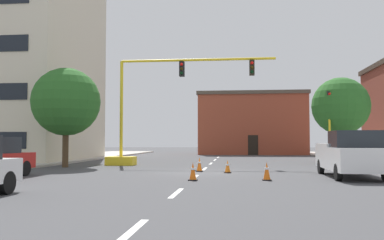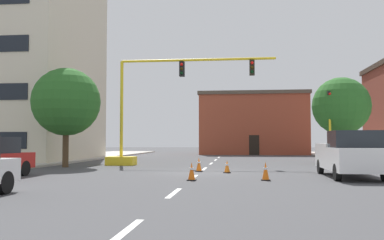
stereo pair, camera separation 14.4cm
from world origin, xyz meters
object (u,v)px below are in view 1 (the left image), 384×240
(traffic_signal_gantry, at_px, (144,129))
(traffic_light_pole_right, at_px, (329,111))
(traffic_cone_roadside_b, at_px, (228,167))
(traffic_cone_roadside_c, at_px, (267,171))
(traffic_cone_roadside_d, at_px, (199,165))
(tree_right_mid, at_px, (341,106))
(pickup_truck_white, at_px, (350,155))
(tree_left_near, at_px, (66,102))
(traffic_cone_roadside_a, at_px, (193,171))

(traffic_signal_gantry, distance_m, traffic_light_pole_right, 12.14)
(traffic_signal_gantry, distance_m, traffic_cone_roadside_b, 8.23)
(traffic_signal_gantry, bearing_deg, traffic_light_pole_right, 7.53)
(traffic_light_pole_right, height_order, traffic_cone_roadside_c, traffic_light_pole_right)
(traffic_light_pole_right, height_order, traffic_cone_roadside_b, traffic_light_pole_right)
(traffic_cone_roadside_c, distance_m, traffic_cone_roadside_d, 5.42)
(tree_right_mid, xyz_separation_m, pickup_truck_white, (-2.15, -10.55, -2.95))
(traffic_cone_roadside_b, bearing_deg, traffic_cone_roadside_d, 154.15)
(tree_left_near, xyz_separation_m, traffic_cone_roadside_a, (8.42, -7.43, -3.54))
(traffic_light_pole_right, xyz_separation_m, traffic_cone_roadside_a, (-7.74, -11.46, -3.17))
(pickup_truck_white, relative_size, traffic_cone_roadside_a, 7.45)
(traffic_cone_roadside_a, bearing_deg, traffic_cone_roadside_b, 72.70)
(tree_left_near, relative_size, traffic_cone_roadside_c, 8.02)
(traffic_signal_gantry, xyz_separation_m, traffic_cone_roadside_d, (4.05, -5.06, -1.98))
(traffic_cone_roadside_c, bearing_deg, traffic_cone_roadside_d, 124.78)
(tree_left_near, xyz_separation_m, tree_right_mid, (17.18, 5.28, 0.03))
(traffic_cone_roadside_a, height_order, traffic_cone_roadside_d, traffic_cone_roadside_d)
(traffic_cone_roadside_b, bearing_deg, traffic_signal_gantry, 133.70)
(tree_right_mid, bearing_deg, traffic_cone_roadside_a, -124.56)
(traffic_light_pole_right, xyz_separation_m, pickup_truck_white, (-1.14, -9.29, -2.55))
(traffic_light_pole_right, xyz_separation_m, traffic_cone_roadside_c, (-4.82, -11.10, -3.16))
(traffic_signal_gantry, relative_size, traffic_cone_roadside_a, 14.83)
(traffic_light_pole_right, height_order, traffic_cone_roadside_a, traffic_light_pole_right)
(traffic_cone_roadside_b, bearing_deg, pickup_truck_white, -20.04)
(traffic_signal_gantry, bearing_deg, tree_right_mid, 12.34)
(traffic_signal_gantry, height_order, traffic_cone_roadside_d, traffic_signal_gantry)
(tree_left_near, relative_size, traffic_cone_roadside_a, 8.15)
(traffic_cone_roadside_d, bearing_deg, pickup_truck_white, -21.33)
(traffic_cone_roadside_b, height_order, traffic_cone_roadside_c, traffic_cone_roadside_c)
(tree_right_mid, distance_m, traffic_cone_roadside_a, 15.85)
(traffic_signal_gantry, xyz_separation_m, tree_left_near, (-4.19, -2.44, 1.55))
(tree_left_near, height_order, traffic_cone_roadside_b, tree_left_near)
(traffic_signal_gantry, bearing_deg, traffic_cone_roadside_c, -53.09)
(tree_left_near, bearing_deg, traffic_cone_roadside_b, -18.91)
(traffic_cone_roadside_a, relative_size, traffic_cone_roadside_c, 0.98)
(traffic_cone_roadside_c, relative_size, traffic_cone_roadside_d, 1.00)
(traffic_cone_roadside_c, bearing_deg, traffic_cone_roadside_b, 113.60)
(traffic_cone_roadside_b, relative_size, traffic_cone_roadside_c, 0.85)
(traffic_cone_roadside_c, xyz_separation_m, traffic_cone_roadside_d, (-3.09, 4.46, -0.00))
(traffic_cone_roadside_a, distance_m, traffic_cone_roadside_b, 4.30)
(traffic_signal_gantry, distance_m, tree_right_mid, 13.39)
(tree_right_mid, distance_m, traffic_cone_roadside_b, 11.96)
(pickup_truck_white, bearing_deg, tree_right_mid, 78.48)
(traffic_cone_roadside_b, distance_m, traffic_cone_roadside_c, 4.09)
(traffic_cone_roadside_c, bearing_deg, traffic_signal_gantry, 126.91)
(pickup_truck_white, bearing_deg, traffic_light_pole_right, 83.03)
(tree_left_near, bearing_deg, tree_right_mid, 17.09)
(tree_left_near, xyz_separation_m, pickup_truck_white, (15.03, -5.27, -2.92))
(traffic_cone_roadside_d, bearing_deg, traffic_cone_roadside_c, -55.22)
(tree_left_near, height_order, pickup_truck_white, tree_left_near)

